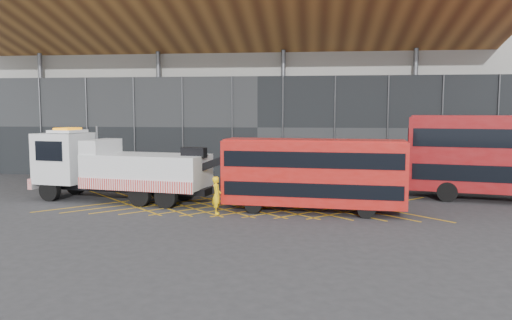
# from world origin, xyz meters

# --- Properties ---
(ground_plane) EXTENTS (120.00, 120.00, 0.00)m
(ground_plane) POSITION_xyz_m (0.00, 0.00, 0.00)
(ground_plane) COLOR #2B2B2E
(road_markings) EXTENTS (21.56, 7.16, 0.01)m
(road_markings) POSITION_xyz_m (2.40, 0.00, 0.01)
(road_markings) COLOR #C68F12
(road_markings) RESTS_ON ground_plane
(construction_building) EXTENTS (55.00, 23.97, 18.00)m
(construction_building) POSITION_xyz_m (1.92, 18.40, 8.98)
(construction_building) COLOR gray
(construction_building) RESTS_ON ground_plane
(recovery_truck) EXTENTS (12.58, 4.87, 4.36)m
(recovery_truck) POSITION_xyz_m (-5.25, 0.33, 2.02)
(recovery_truck) COLOR black
(recovery_truck) RESTS_ON ground_plane
(bus_towed) EXTENTS (9.59, 3.08, 3.83)m
(bus_towed) POSITION_xyz_m (6.36, -1.80, 2.13)
(bus_towed) COLOR #AD140F
(bus_towed) RESTS_ON ground_plane
(worker) EXTENTS (0.65, 0.81, 1.94)m
(worker) POSITION_xyz_m (1.44, -2.71, 0.97)
(worker) COLOR yellow
(worker) RESTS_ON ground_plane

